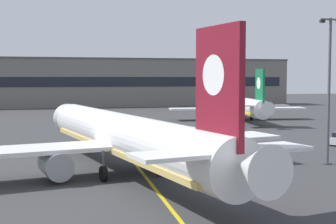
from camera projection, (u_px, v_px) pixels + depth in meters
name	position (u px, v px, depth m)	size (l,w,h in m)	color
ground_plane	(184.00, 207.00, 32.10)	(400.00, 400.00, 0.00)	#353538
taxiway_centreline	(121.00, 145.00, 61.16)	(0.30, 180.00, 0.01)	yellow
airliner_foreground	(125.00, 137.00, 42.45)	(32.30, 41.17, 11.65)	white
airliner_background	(238.00, 106.00, 97.48)	(28.18, 36.17, 10.15)	white
apron_lamp_post	(329.00, 89.00, 47.36)	(2.24, 0.90, 14.44)	#515156
safety_cone_by_nose_gear	(106.00, 146.00, 58.52)	(0.44, 0.44, 0.55)	orange
terminal_building	(79.00, 82.00, 141.94)	(128.84, 12.40, 14.38)	slate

